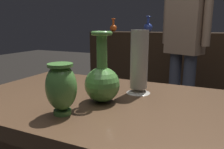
# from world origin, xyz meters

# --- Properties ---
(back_display_shelf) EXTENTS (2.60, 0.40, 0.99)m
(back_display_shelf) POSITION_xyz_m (0.00, 2.20, 0.49)
(back_display_shelf) COLOR black
(back_display_shelf) RESTS_ON ground_plane
(vase_centerpiece) EXTENTS (0.13, 0.13, 0.25)m
(vase_centerpiece) POSITION_xyz_m (-0.06, -0.03, 0.88)
(vase_centerpiece) COLOR #477A38
(vase_centerpiece) RESTS_ON display_plinth
(vase_tall_behind) EXTENTS (0.10, 0.10, 0.25)m
(vase_tall_behind) POSITION_xyz_m (0.02, 0.13, 0.92)
(vase_tall_behind) COLOR gray
(vase_tall_behind) RESTS_ON display_plinth
(vase_left_accent) EXTENTS (0.10, 0.10, 0.16)m
(vase_left_accent) POSITION_xyz_m (-0.12, -0.18, 0.89)
(vase_left_accent) COLOR #477A38
(vase_left_accent) RESTS_ON display_plinth
(shelf_vase_left) EXTENTS (0.12, 0.12, 0.21)m
(shelf_vase_left) POSITION_xyz_m (-0.52, 2.21, 1.06)
(shelf_vase_left) COLOR #2D429E
(shelf_vase_left) RESTS_ON back_display_shelf
(shelf_vase_far_left) EXTENTS (0.10, 0.10, 0.19)m
(shelf_vase_far_left) POSITION_xyz_m (-1.04, 2.23, 1.05)
(shelf_vase_far_left) COLOR #E55B1E
(shelf_vase_far_left) RESTS_ON back_display_shelf
(visitor_center_back) EXTENTS (0.43, 0.30, 1.66)m
(visitor_center_back) POSITION_xyz_m (0.05, 1.40, 0.98)
(visitor_center_back) COLOR #333847
(visitor_center_back) RESTS_ON ground_plane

